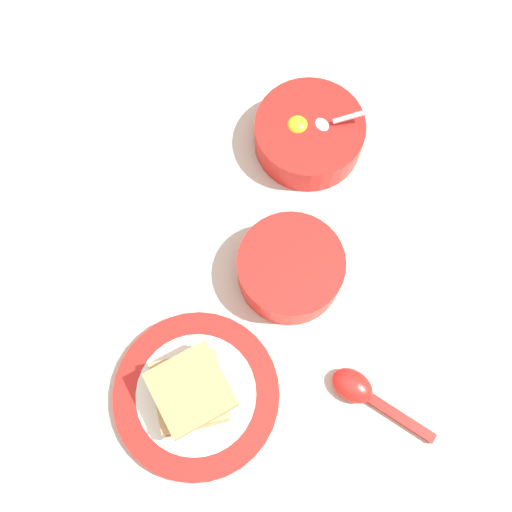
{
  "coord_description": "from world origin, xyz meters",
  "views": [
    {
      "loc": [
        -0.19,
        0.11,
        0.82
      ],
      "look_at": [
        0.03,
        -0.04,
        0.02
      ],
      "focal_mm": 42.0,
      "sensor_mm": 36.0,
      "label": 1
    }
  ],
  "objects_px": {
    "toast_plate": "(197,395)",
    "soup_spoon": "(362,392)",
    "egg_bowl": "(309,134)",
    "toast_sandwich": "(190,391)",
    "congee_bowl": "(290,268)"
  },
  "relations": [
    {
      "from": "toast_sandwich",
      "to": "soup_spoon",
      "type": "distance_m",
      "value": 0.23
    },
    {
      "from": "egg_bowl",
      "to": "toast_plate",
      "type": "height_order",
      "value": "egg_bowl"
    },
    {
      "from": "toast_plate",
      "to": "soup_spoon",
      "type": "distance_m",
      "value": 0.22
    },
    {
      "from": "egg_bowl",
      "to": "toast_sandwich",
      "type": "height_order",
      "value": "egg_bowl"
    },
    {
      "from": "egg_bowl",
      "to": "congee_bowl",
      "type": "xyz_separation_m",
      "value": [
        -0.16,
        0.14,
        0.0
      ]
    },
    {
      "from": "toast_plate",
      "to": "toast_sandwich",
      "type": "xyz_separation_m",
      "value": [
        0.0,
        0.0,
        0.04
      ]
    },
    {
      "from": "egg_bowl",
      "to": "soup_spoon",
      "type": "distance_m",
      "value": 0.38
    },
    {
      "from": "soup_spoon",
      "to": "congee_bowl",
      "type": "bearing_deg",
      "value": -3.7
    },
    {
      "from": "soup_spoon",
      "to": "toast_plate",
      "type": "bearing_deg",
      "value": 57.76
    },
    {
      "from": "toast_plate",
      "to": "congee_bowl",
      "type": "distance_m",
      "value": 0.21
    },
    {
      "from": "soup_spoon",
      "to": "congee_bowl",
      "type": "xyz_separation_m",
      "value": [
        0.19,
        -0.01,
        0.02
      ]
    },
    {
      "from": "egg_bowl",
      "to": "soup_spoon",
      "type": "relative_size",
      "value": 1.08
    },
    {
      "from": "toast_plate",
      "to": "toast_sandwich",
      "type": "height_order",
      "value": "toast_sandwich"
    },
    {
      "from": "toast_plate",
      "to": "soup_spoon",
      "type": "xyz_separation_m",
      "value": [
        -0.12,
        -0.19,
        0.0
      ]
    },
    {
      "from": "toast_plate",
      "to": "toast_sandwich",
      "type": "bearing_deg",
      "value": 48.29
    }
  ]
}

